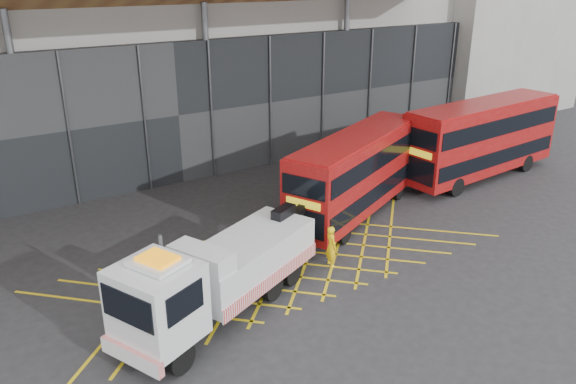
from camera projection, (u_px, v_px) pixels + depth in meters
ground_plane at (247, 271)px, 23.25m from camera, size 120.00×120.00×0.00m
road_markings at (280, 261)px, 24.05m from camera, size 19.96×7.16×0.01m
construction_building at (128, 15)px, 35.25m from camera, size 55.00×23.97×18.00m
recovery_truck at (217, 275)px, 19.70m from camera, size 10.05×5.80×3.63m
bus_towed at (357, 171)px, 27.88m from camera, size 10.39×6.42×4.21m
bus_second at (482, 136)px, 32.91m from camera, size 11.36×3.35×4.56m
worker at (331, 246)px, 23.41m from camera, size 0.54×0.72×1.80m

